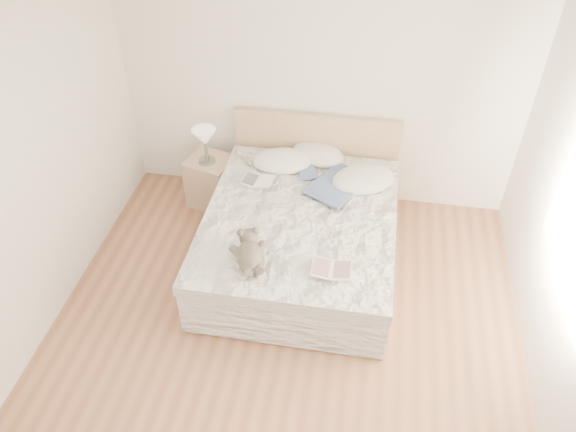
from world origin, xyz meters
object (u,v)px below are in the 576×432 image
object	(u,v)px
bed	(301,233)
nightstand	(212,181)
childrens_book	(332,269)
table_lamp	(205,139)
photo_book	(258,181)
teddy_bear	(250,261)

from	to	relation	value
bed	nightstand	size ratio (longest dim) A/B	3.83
bed	childrens_book	size ratio (longest dim) A/B	6.32
childrens_book	table_lamp	bearing A→B (deg)	135.74
photo_book	teddy_bear	distance (m)	1.10
bed	table_lamp	size ratio (longest dim) A/B	5.60
childrens_book	teddy_bear	distance (m)	0.66
childrens_book	photo_book	bearing A→B (deg)	127.79
table_lamp	childrens_book	distance (m)	2.00
nightstand	childrens_book	bearing A→B (deg)	-44.69
table_lamp	teddy_bear	bearing A→B (deg)	-61.23
nightstand	childrens_book	world-z (taller)	childrens_book
nightstand	childrens_book	size ratio (longest dim) A/B	1.65
nightstand	childrens_book	xyz separation A→B (m)	(1.43, -1.41, 0.35)
nightstand	childrens_book	distance (m)	2.03
table_lamp	teddy_bear	world-z (taller)	table_lamp
table_lamp	photo_book	size ratio (longest dim) A/B	1.24
photo_book	teddy_bear	xyz separation A→B (m)	(0.17, -1.09, 0.02)
childrens_book	teddy_bear	xyz separation A→B (m)	(-0.66, -0.04, 0.02)
childrens_book	teddy_bear	bearing A→B (deg)	-177.16
bed	photo_book	xyz separation A→B (m)	(-0.47, 0.31, 0.32)
childrens_book	teddy_bear	size ratio (longest dim) A/B	0.89
bed	table_lamp	bearing A→B (deg)	149.58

